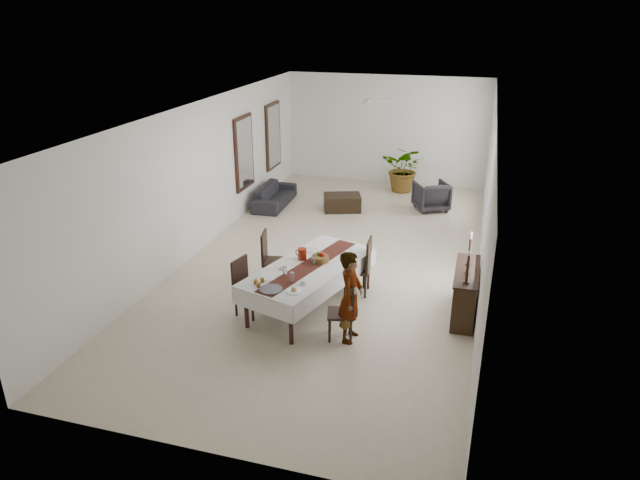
# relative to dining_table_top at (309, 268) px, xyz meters

# --- Properties ---
(floor) EXTENTS (6.00, 12.00, 0.00)m
(floor) POSITION_rel_dining_table_top_xyz_m (-0.09, 2.15, -0.76)
(floor) COLOR beige
(floor) RESTS_ON ground
(ceiling) EXTENTS (6.00, 12.00, 0.02)m
(ceiling) POSITION_rel_dining_table_top_xyz_m (-0.09, 2.15, 2.44)
(ceiling) COLOR white
(ceiling) RESTS_ON wall_back
(wall_back) EXTENTS (6.00, 0.02, 3.20)m
(wall_back) POSITION_rel_dining_table_top_xyz_m (-0.09, 8.15, 0.84)
(wall_back) COLOR white
(wall_back) RESTS_ON floor
(wall_front) EXTENTS (6.00, 0.02, 3.20)m
(wall_front) POSITION_rel_dining_table_top_xyz_m (-0.09, -3.85, 0.84)
(wall_front) COLOR white
(wall_front) RESTS_ON floor
(wall_left) EXTENTS (0.02, 12.00, 3.20)m
(wall_left) POSITION_rel_dining_table_top_xyz_m (-3.09, 2.15, 0.84)
(wall_left) COLOR white
(wall_left) RESTS_ON floor
(wall_right) EXTENTS (0.02, 12.00, 3.20)m
(wall_right) POSITION_rel_dining_table_top_xyz_m (2.91, 2.15, 0.84)
(wall_right) COLOR white
(wall_right) RESTS_ON floor
(dining_table_top) EXTENTS (1.75, 2.72, 0.05)m
(dining_table_top) POSITION_rel_dining_table_top_xyz_m (0.00, 0.00, 0.00)
(dining_table_top) COLOR black
(dining_table_top) RESTS_ON table_leg_fl
(table_leg_fl) EXTENTS (0.09, 0.09, 0.73)m
(table_leg_fl) POSITION_rel_dining_table_top_xyz_m (-0.80, -1.00, -0.39)
(table_leg_fl) COLOR black
(table_leg_fl) RESTS_ON floor
(table_leg_fr) EXTENTS (0.09, 0.09, 0.73)m
(table_leg_fr) POSITION_rel_dining_table_top_xyz_m (0.08, -1.28, -0.39)
(table_leg_fr) COLOR black
(table_leg_fr) RESTS_ON floor
(table_leg_bl) EXTENTS (0.09, 0.09, 0.73)m
(table_leg_bl) POSITION_rel_dining_table_top_xyz_m (-0.08, 1.28, -0.39)
(table_leg_bl) COLOR black
(table_leg_bl) RESTS_ON floor
(table_leg_br) EXTENTS (0.09, 0.09, 0.73)m
(table_leg_br) POSITION_rel_dining_table_top_xyz_m (0.80, 1.00, -0.39)
(table_leg_br) COLOR black
(table_leg_br) RESTS_ON floor
(tablecloth_top) EXTENTS (1.99, 2.95, 0.01)m
(tablecloth_top) POSITION_rel_dining_table_top_xyz_m (-0.00, 0.00, 0.03)
(tablecloth_top) COLOR silver
(tablecloth_top) RESTS_ON dining_table_top
(tablecloth_drape_left) EXTENTS (0.82, 2.59, 0.31)m
(tablecloth_drape_left) POSITION_rel_dining_table_top_xyz_m (-0.59, 0.18, -0.12)
(tablecloth_drape_left) COLOR white
(tablecloth_drape_left) RESTS_ON dining_table_top
(tablecloth_drape_right) EXTENTS (0.82, 2.59, 0.31)m
(tablecloth_drape_right) POSITION_rel_dining_table_top_xyz_m (0.59, -0.18, -0.12)
(tablecloth_drape_right) COLOR silver
(tablecloth_drape_right) RESTS_ON dining_table_top
(tablecloth_drape_near) EXTENTS (1.19, 0.38, 0.31)m
(tablecloth_drape_near) POSITION_rel_dining_table_top_xyz_m (-0.40, -1.29, -0.12)
(tablecloth_drape_near) COLOR white
(tablecloth_drape_near) RESTS_ON dining_table_top
(tablecloth_drape_far) EXTENTS (1.19, 0.38, 0.31)m
(tablecloth_drape_far) POSITION_rel_dining_table_top_xyz_m (0.40, 1.29, -0.12)
(tablecloth_drape_far) COLOR silver
(tablecloth_drape_far) RESTS_ON dining_table_top
(table_runner) EXTENTS (1.13, 2.61, 0.00)m
(table_runner) POSITION_rel_dining_table_top_xyz_m (0.00, 0.00, 0.04)
(table_runner) COLOR #572219
(table_runner) RESTS_ON tablecloth_top
(red_pitcher) EXTENTS (0.20, 0.20, 0.21)m
(red_pitcher) POSITION_rel_dining_table_top_xyz_m (-0.20, 0.23, 0.14)
(red_pitcher) COLOR maroon
(red_pitcher) RESTS_ON tablecloth_top
(pitcher_handle) EXTENTS (0.13, 0.06, 0.13)m
(pitcher_handle) POSITION_rel_dining_table_top_xyz_m (-0.29, 0.26, 0.14)
(pitcher_handle) COLOR maroon
(pitcher_handle) RESTS_ON red_pitcher
(wine_glass_near) EXTENTS (0.07, 0.07, 0.18)m
(wine_glass_near) POSITION_rel_dining_table_top_xyz_m (-0.08, -0.69, 0.13)
(wine_glass_near) COLOR white
(wine_glass_near) RESTS_ON tablecloth_top
(wine_glass_mid) EXTENTS (0.07, 0.07, 0.18)m
(wine_glass_mid) POSITION_rel_dining_table_top_xyz_m (-0.27, -0.52, 0.13)
(wine_glass_mid) COLOR white
(wine_glass_mid) RESTS_ON tablecloth_top
(wine_glass_far) EXTENTS (0.07, 0.07, 0.18)m
(wine_glass_far) POSITION_rel_dining_table_top_xyz_m (0.07, 0.03, 0.13)
(wine_glass_far) COLOR white
(wine_glass_far) RESTS_ON tablecloth_top
(teacup_right) EXTENTS (0.09, 0.09, 0.06)m
(teacup_right) POSITION_rel_dining_table_top_xyz_m (0.11, -0.70, 0.07)
(teacup_right) COLOR silver
(teacup_right) RESTS_ON saucer_right
(saucer_right) EXTENTS (0.16, 0.16, 0.01)m
(saucer_right) POSITION_rel_dining_table_top_xyz_m (0.11, -0.70, 0.04)
(saucer_right) COLOR silver
(saucer_right) RESTS_ON tablecloth_top
(teacup_left) EXTENTS (0.09, 0.09, 0.06)m
(teacup_left) POSITION_rel_dining_table_top_xyz_m (-0.41, -0.26, 0.07)
(teacup_left) COLOR silver
(teacup_left) RESTS_ON saucer_left
(saucer_left) EXTENTS (0.16, 0.16, 0.01)m
(saucer_left) POSITION_rel_dining_table_top_xyz_m (-0.41, -0.26, 0.04)
(saucer_left) COLOR silver
(saucer_left) RESTS_ON tablecloth_top
(plate_near_right) EXTENTS (0.25, 0.25, 0.02)m
(plate_near_right) POSITION_rel_dining_table_top_xyz_m (0.05, -1.01, 0.05)
(plate_near_right) COLOR white
(plate_near_right) RESTS_ON tablecloth_top
(bread_near_right) EXTENTS (0.09, 0.09, 0.09)m
(bread_near_right) POSITION_rel_dining_table_top_xyz_m (0.05, -1.01, 0.07)
(bread_near_right) COLOR tan
(bread_near_right) RESTS_ON plate_near_right
(plate_near_left) EXTENTS (0.25, 0.25, 0.02)m
(plate_near_left) POSITION_rel_dining_table_top_xyz_m (-0.54, -0.66, 0.05)
(plate_near_left) COLOR white
(plate_near_left) RESTS_ON tablecloth_top
(plate_far_left) EXTENTS (0.25, 0.25, 0.02)m
(plate_far_left) POSITION_rel_dining_table_top_xyz_m (-0.15, 0.65, 0.05)
(plate_far_left) COLOR silver
(plate_far_left) RESTS_ON tablecloth_top
(serving_tray) EXTENTS (0.38, 0.38, 0.02)m
(serving_tray) POSITION_rel_dining_table_top_xyz_m (-0.33, -1.05, 0.05)
(serving_tray) COLOR #38383C
(serving_tray) RESTS_ON tablecloth_top
(jam_jar_a) EXTENTS (0.07, 0.07, 0.08)m
(jam_jar_a) POSITION_rel_dining_table_top_xyz_m (-0.56, -1.01, 0.08)
(jam_jar_a) COLOR #8B5414
(jam_jar_a) RESTS_ON tablecloth_top
(jam_jar_b) EXTENTS (0.07, 0.07, 0.08)m
(jam_jar_b) POSITION_rel_dining_table_top_xyz_m (-0.64, -0.92, 0.08)
(jam_jar_b) COLOR #925415
(jam_jar_b) RESTS_ON tablecloth_top
(jam_jar_c) EXTENTS (0.07, 0.07, 0.08)m
(jam_jar_c) POSITION_rel_dining_table_top_xyz_m (-0.56, -0.84, 0.08)
(jam_jar_c) COLOR #945115
(jam_jar_c) RESTS_ON tablecloth_top
(fruit_basket) EXTENTS (0.31, 0.31, 0.10)m
(fruit_basket) POSITION_rel_dining_table_top_xyz_m (0.13, 0.23, 0.09)
(fruit_basket) COLOR brown
(fruit_basket) RESTS_ON tablecloth_top
(fruit_red) EXTENTS (0.09, 0.09, 0.09)m
(fruit_red) POSITION_rel_dining_table_top_xyz_m (0.16, 0.25, 0.17)
(fruit_red) COLOR #A11710
(fruit_red) RESTS_ON fruit_basket
(fruit_green) EXTENTS (0.08, 0.08, 0.08)m
(fruit_green) POSITION_rel_dining_table_top_xyz_m (0.10, 0.28, 0.17)
(fruit_green) COLOR #528528
(fruit_green) RESTS_ON fruit_basket
(chair_right_near_seat) EXTENTS (0.51, 0.51, 0.05)m
(chair_right_near_seat) POSITION_rel_dining_table_top_xyz_m (0.79, -0.87, -0.32)
(chair_right_near_seat) COLOR black
(chair_right_near_seat) RESTS_ON chair_right_near_leg_fl
(chair_right_near_leg_fl) EXTENTS (0.05, 0.05, 0.41)m
(chair_right_near_leg_fl) POSITION_rel_dining_table_top_xyz_m (0.99, -0.99, -0.55)
(chair_right_near_leg_fl) COLOR black
(chair_right_near_leg_fl) RESTS_ON floor
(chair_right_near_leg_fr) EXTENTS (0.05, 0.05, 0.41)m
(chair_right_near_leg_fr) POSITION_rel_dining_table_top_xyz_m (0.91, -0.66, -0.55)
(chair_right_near_leg_fr) COLOR black
(chair_right_near_leg_fr) RESTS_ON floor
(chair_right_near_leg_bl) EXTENTS (0.05, 0.05, 0.41)m
(chair_right_near_leg_bl) POSITION_rel_dining_table_top_xyz_m (0.66, -1.07, -0.55)
(chair_right_near_leg_bl) COLOR black
(chair_right_near_leg_bl) RESTS_ON floor
(chair_right_near_leg_br) EXTENTS (0.05, 0.05, 0.41)m
(chair_right_near_leg_br) POSITION_rel_dining_table_top_xyz_m (0.58, -0.74, -0.55)
(chair_right_near_leg_br) COLOR black
(chair_right_near_leg_br) RESTS_ON floor
(chair_right_near_back) EXTENTS (0.14, 0.42, 0.53)m
(chair_right_near_back) POSITION_rel_dining_table_top_xyz_m (0.97, -0.82, -0.04)
(chair_right_near_back) COLOR black
(chair_right_near_back) RESTS_ON chair_right_near_seat
(chair_right_far_seat) EXTENTS (0.49, 0.49, 0.05)m
(chair_right_far_seat) POSITION_rel_dining_table_top_xyz_m (0.70, 0.75, -0.28)
(chair_right_far_seat) COLOR black
(chair_right_far_seat) RESTS_ON chair_right_far_leg_fl
(chair_right_far_leg_fl) EXTENTS (0.05, 0.05, 0.46)m
(chair_right_far_leg_fl) POSITION_rel_dining_table_top_xyz_m (0.90, 0.57, -0.53)
(chair_right_far_leg_fl) COLOR black
(chair_right_far_leg_fl) RESTS_ON floor
(chair_right_far_leg_fr) EXTENTS (0.05, 0.05, 0.46)m
(chair_right_far_leg_fr) POSITION_rel_dining_table_top_xyz_m (0.88, 0.95, -0.53)
(chair_right_far_leg_fr) COLOR black
(chair_right_far_leg_fr) RESTS_ON floor
(chair_right_far_leg_bl) EXTENTS (0.05, 0.05, 0.46)m
(chair_right_far_leg_bl) POSITION_rel_dining_table_top_xyz_m (0.52, 0.55, -0.53)
(chair_right_far_leg_bl) COLOR black
(chair_right_far_leg_bl) RESTS_ON floor
(chair_right_far_leg_br) EXTENTS (0.05, 0.05, 0.46)m
(chair_right_far_leg_br) POSITION_rel_dining_table_top_xyz_m (0.50, 0.93, -0.53)
(chair_right_far_leg_br) COLOR black
(chair_right_far_leg_br) RESTS_ON floor
(chair_right_far_back) EXTENTS (0.06, 0.47, 0.59)m
(chair_right_far_back) POSITION_rel_dining_table_top_xyz_m (0.91, 0.76, 0.04)
(chair_right_far_back) COLOR black
(chair_right_far_back) RESTS_ON chair_right_far_seat
(chair_left_near_seat) EXTENTS (0.52, 0.52, 0.05)m
(chair_left_near_seat) POSITION_rel_dining_table_top_xyz_m (-0.92, -0.56, -0.31)
(chair_left_near_seat) COLOR black
(chair_left_near_seat) RESTS_ON chair_left_near_leg_fl
(chair_left_near_leg_fl) EXTENTS (0.05, 0.05, 0.43)m
(chair_left_near_leg_fl) POSITION_rel_dining_table_top_xyz_m (-1.05, -0.35, -0.55)
(chair_left_near_leg_fl) COLOR black
(chair_left_near_leg_fl) RESTS_ON floor
(chair_left_near_leg_fr) EXTENTS (0.05, 0.05, 0.43)m
(chair_left_near_leg_fr) POSITION_rel_dining_table_top_xyz_m (-1.13, -0.69, -0.55)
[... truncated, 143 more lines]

